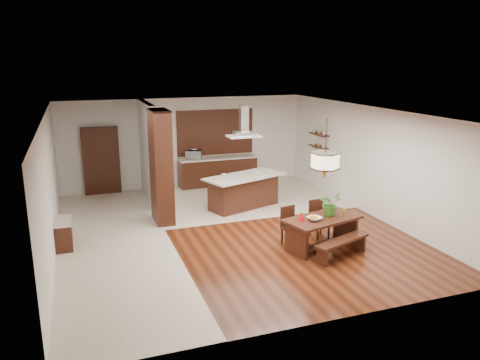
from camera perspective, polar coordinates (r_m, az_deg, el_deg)
name	(u,v)px	position (r m, az deg, el deg)	size (l,w,h in m)	color
room_shell	(228,148)	(11.09, -1.46, 3.94)	(9.00, 9.04, 2.92)	#3B170A
tile_hallway	(114,244)	(11.16, -15.06, -7.52)	(2.50, 9.00, 0.01)	beige
tile_kitchen	(242,198)	(14.27, 0.24, -2.16)	(5.50, 4.00, 0.01)	beige
soffit_band	(228,113)	(10.97, -1.49, 8.17)	(8.00, 9.00, 0.02)	#411E10
partition_pier	(161,167)	(12.03, -9.59, 1.59)	(0.45, 1.00, 2.90)	black
partition_stub	(148,152)	(14.06, -11.11, 3.38)	(0.18, 2.40, 2.90)	silver
hallway_console	(64,234)	(11.23, -20.67, -6.14)	(0.37, 0.88, 0.63)	black
hallway_doorway	(101,161)	(15.09, -16.56, 2.25)	(1.10, 0.20, 2.10)	black
rear_counter	(218,171)	(15.63, -2.73, 1.10)	(2.60, 0.62, 0.95)	black
kitchen_window	(215,132)	(15.63, -3.06, 5.85)	(2.60, 0.08, 1.50)	#A26630
shelf_lower	(318,147)	(15.10, 9.54, 4.01)	(0.26, 0.90, 0.04)	black
shelf_upper	(319,134)	(15.03, 9.60, 5.51)	(0.26, 0.90, 0.04)	black
dining_table	(322,226)	(10.55, 9.98, -5.51)	(1.87, 1.26, 0.71)	black
dining_bench	(342,248)	(10.26, 12.31, -8.14)	(1.43, 0.31, 0.40)	black
dining_chair_left	(292,226)	(10.67, 6.34, -5.63)	(0.39, 0.39, 0.88)	black
dining_chair_right	(320,219)	(11.21, 9.69, -4.72)	(0.39, 0.39, 0.89)	black
pendant_lantern	(326,149)	(10.10, 10.40, 3.71)	(0.64, 0.64, 1.31)	beige
foliage_plant	(330,204)	(10.59, 10.90, -2.85)	(0.49, 0.42, 0.54)	#356822
fruit_bowl	(314,219)	(10.28, 9.06, -4.67)	(0.31, 0.31, 0.08)	beige
napkin_cone	(302,216)	(10.19, 7.51, -4.34)	(0.14, 0.14, 0.22)	#B40C13
gold_ornament	(344,212)	(10.80, 12.56, -3.83)	(0.07, 0.07, 0.10)	gold
kitchen_island	(244,191)	(13.22, 0.46, -1.35)	(2.48, 1.70, 0.94)	black
range_hood	(244,121)	(12.83, 0.47, 7.20)	(0.90, 0.55, 0.87)	silver
island_cup	(259,173)	(13.18, 2.30, 0.86)	(0.12, 0.12, 0.10)	white
microwave	(194,155)	(15.31, -5.68, 3.11)	(0.51, 0.34, 0.28)	silver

